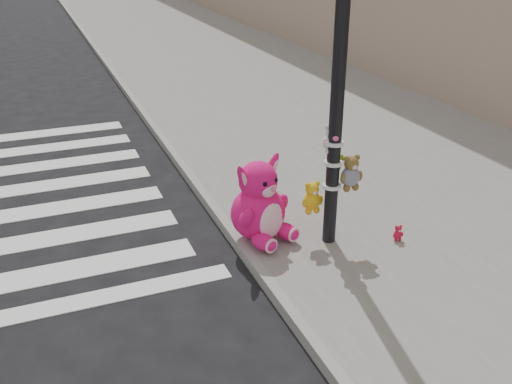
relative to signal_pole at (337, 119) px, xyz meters
name	(u,v)px	position (x,y,z in m)	size (l,w,h in m)	color
sidewalk_near	(260,82)	(2.38, 8.19, -1.66)	(7.00, 80.00, 0.14)	slate
curb_edge	(129,94)	(-1.07, 8.19, -1.66)	(0.12, 80.00, 0.15)	gray
signal_pole	(337,119)	(0.00, 0.00, 0.00)	(0.72, 0.49, 4.00)	black
pink_bunny	(260,206)	(-0.80, 0.35, -1.14)	(0.91, 0.98, 1.10)	#EC1371
red_teddy	(398,233)	(0.78, -0.34, -1.48)	(0.15, 0.10, 0.21)	red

